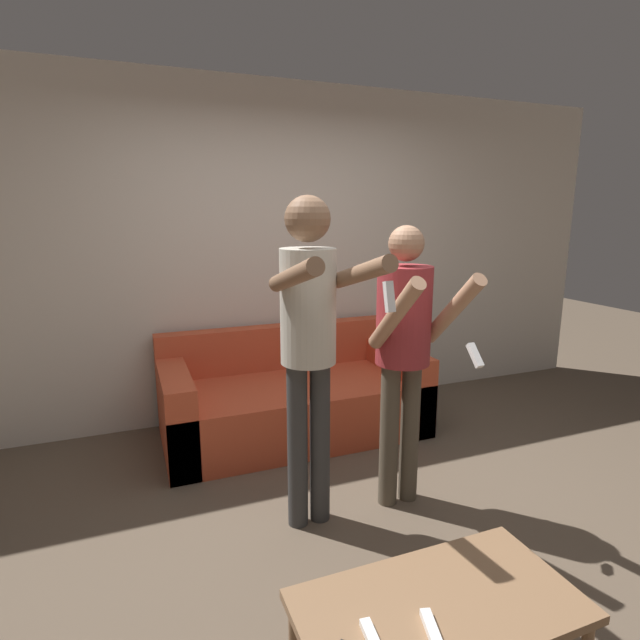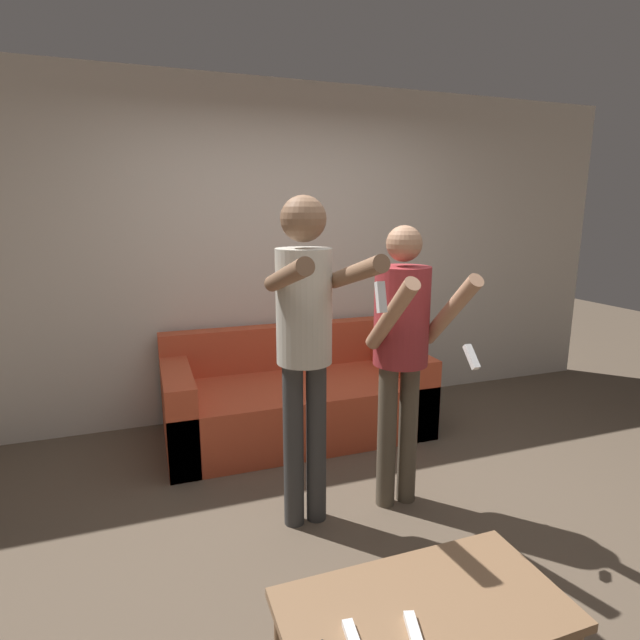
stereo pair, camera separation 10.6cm
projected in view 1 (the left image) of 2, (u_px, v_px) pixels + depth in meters
The scene contains 8 objects.
ground_plane at pixel (380, 534), 2.68m from camera, with size 14.00×14.00×0.00m, color brown.
wall_back at pixel (275, 254), 4.12m from camera, with size 6.40×0.06×2.70m.
couch at pixel (292, 399), 3.87m from camera, with size 1.95×0.95×0.78m.
person_standing_left at pixel (310, 329), 2.54m from camera, with size 0.41×0.71×1.77m.
person_standing_right at pixel (405, 339), 2.77m from camera, with size 0.42×0.61×1.62m.
coffee_table at pixel (439, 610), 1.75m from camera, with size 1.01×0.53×0.35m.
remote_mid at pixel (431, 629), 1.62m from camera, with size 0.08×0.15×0.02m.
remote_far at pixel (372, 639), 1.58m from camera, with size 0.05×0.15×0.02m.
Camera 1 is at (-1.17, -2.09, 1.69)m, focal length 28.00 mm.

